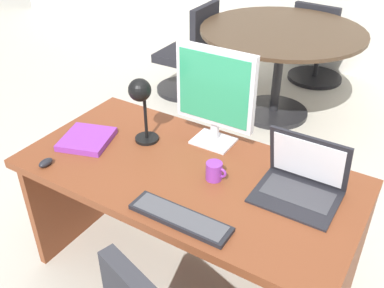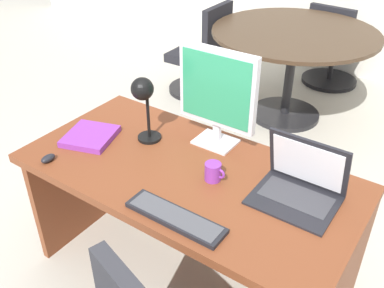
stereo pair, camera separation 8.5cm
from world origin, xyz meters
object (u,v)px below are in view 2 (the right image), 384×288
at_px(meeting_chair_near, 203,60).
at_px(laptop, 302,179).
at_px(meeting_table, 292,53).
at_px(keyboard, 175,217).
at_px(coffee_mug, 213,172).
at_px(monitor, 217,92).
at_px(desk_lamp, 144,97).
at_px(book, 90,136).
at_px(mouse, 48,158).
at_px(meeting_chair_far, 332,53).
at_px(desk, 193,199).

bearing_deg(meeting_chair_near, laptop, -47.24).
bearing_deg(laptop, meeting_table, 113.91).
bearing_deg(keyboard, coffee_mug, 93.03).
bearing_deg(monitor, coffee_mug, -59.92).
bearing_deg(desk_lamp, meeting_table, 90.75).
relative_size(meeting_table, meeting_chair_near, 1.54).
xyz_separation_m(book, meeting_chair_near, (-0.67, 2.05, -0.41)).
height_order(monitor, desk_lamp, monitor).
bearing_deg(keyboard, monitor, 106.60).
relative_size(mouse, book, 0.25).
bearing_deg(meeting_chair_far, desk, -84.58).
bearing_deg(coffee_mug, desk, 164.41).
distance_m(laptop, coffee_mug, 0.38).
bearing_deg(desk, monitor, 94.15).
xyz_separation_m(keyboard, meeting_chair_near, (-1.38, 2.28, -0.40)).
distance_m(monitor, meeting_table, 1.81).
height_order(desk, desk_lamp, desk_lamp).
relative_size(monitor, keyboard, 1.16).
bearing_deg(desk_lamp, meeting_chair_near, 115.62).
bearing_deg(mouse, book, 86.22).
bearing_deg(meeting_chair_far, meeting_chair_near, -136.61).
bearing_deg(coffee_mug, laptop, 19.28).
distance_m(desk, keyboard, 0.43).
bearing_deg(meeting_chair_near, desk, -57.76).
xyz_separation_m(desk, monitor, (-0.02, 0.23, 0.49)).
distance_m(desk, meeting_chair_far, 2.87).
distance_m(desk_lamp, coffee_mug, 0.50).
bearing_deg(coffee_mug, book, -174.43).
relative_size(desk_lamp, coffee_mug, 3.54).
height_order(keyboard, meeting_table, meeting_table).
distance_m(desk, laptop, 0.57).
height_order(laptop, book, laptop).
relative_size(book, meeting_chair_far, 0.37).
distance_m(monitor, book, 0.69).
xyz_separation_m(monitor, mouse, (-0.56, -0.59, -0.26)).
xyz_separation_m(desk, laptop, (0.49, 0.09, 0.28)).
distance_m(keyboard, meeting_chair_near, 2.70).
distance_m(desk, meeting_table, 1.99).
height_order(monitor, meeting_chair_near, monitor).
height_order(laptop, keyboard, laptop).
bearing_deg(monitor, mouse, -133.72).
height_order(desk_lamp, meeting_table, desk_lamp).
distance_m(keyboard, meeting_chair_far, 3.24).
xyz_separation_m(laptop, meeting_chair_near, (-1.72, 1.86, -0.47)).
bearing_deg(book, desk, 10.72).
bearing_deg(meeting_table, laptop, -66.09).
xyz_separation_m(meeting_chair_near, meeting_chair_far, (0.96, 0.90, -0.01)).
relative_size(monitor, coffee_mug, 5.03).
bearing_deg(coffee_mug, desk_lamp, 169.90).
height_order(mouse, meeting_chair_far, meeting_chair_far).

